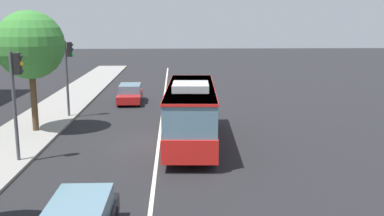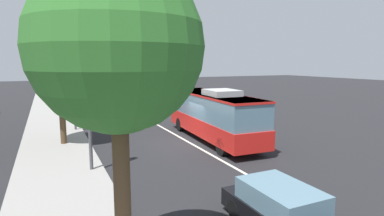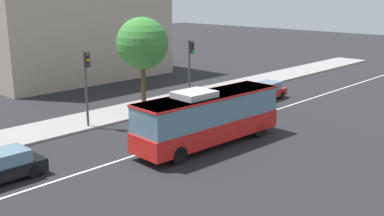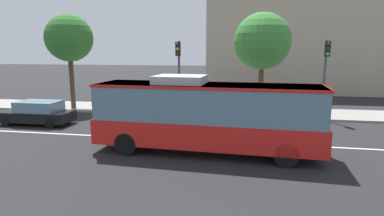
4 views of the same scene
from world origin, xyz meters
TOP-DOWN VIEW (x-y plane):
  - ground_plane at (0.00, 0.00)m, footprint 160.00×160.00m
  - sidewalk_kerb at (0.00, 7.86)m, footprint 80.00×3.96m
  - lane_centre_line at (0.00, 0.00)m, footprint 76.00×0.16m
  - transit_bus at (-0.09, -1.75)m, footprint 10.11×2.98m
  - sedan_black at (-11.17, 1.93)m, footprint 4.50×1.83m
  - traffic_light_near_corner at (-3.10, 6.30)m, footprint 0.32×0.62m
  - traffic_light_mid_block at (6.59, 6.20)m, footprint 0.32×0.62m
  - street_tree_kerbside_left at (2.60, 7.38)m, footprint 3.93×3.93m
  - street_tree_kerbside_centre at (-11.59, 6.82)m, footprint 3.51×3.51m
  - office_block_background at (6.65, 25.75)m, footprint 18.85×15.28m

SIDE VIEW (x-z plane):
  - ground_plane at x=0.00m, z-range 0.00..0.00m
  - lane_centre_line at x=0.00m, z-range 0.00..0.01m
  - sidewalk_kerb at x=0.00m, z-range 0.00..0.14m
  - sedan_black at x=-11.17m, z-range -0.01..1.46m
  - transit_bus at x=-0.09m, z-range 0.08..3.54m
  - traffic_light_near_corner at x=-3.10m, z-range 0.96..6.16m
  - traffic_light_mid_block at x=6.59m, z-range 0.96..6.16m
  - street_tree_kerbside_left at x=2.60m, z-range 1.58..8.72m
  - street_tree_kerbside_centre at x=-11.59m, z-range 1.81..9.03m
  - office_block_background at x=6.65m, z-range 0.00..13.60m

